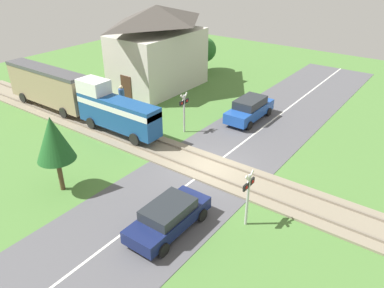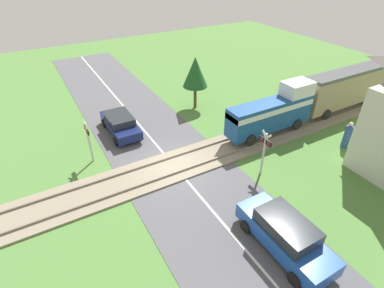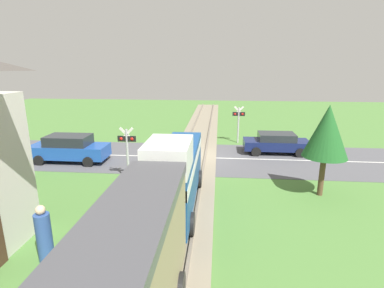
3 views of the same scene
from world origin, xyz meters
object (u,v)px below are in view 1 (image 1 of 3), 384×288
object	(u,v)px
train	(74,95)
pedestrian_by_station	(122,98)
car_near_crossing	(169,216)
crossing_signal_west_approach	(248,192)
car_far_side	(250,109)
crossing_signal_east_approach	(184,107)
station_building	(158,49)

from	to	relation	value
train	pedestrian_by_station	world-z (taller)	train
car_near_crossing	crossing_signal_west_approach	size ratio (longest dim) A/B	1.53
crossing_signal_west_approach	car_far_side	bearing A→B (deg)	27.89
crossing_signal_east_approach	station_building	distance (m)	9.28
train	car_far_side	bearing A→B (deg)	-53.65
car_near_crossing	pedestrian_by_station	distance (m)	14.75
station_building	car_far_side	bearing A→B (deg)	-98.14
train	crossing_signal_west_approach	distance (m)	15.59
car_far_side	crossing_signal_east_approach	world-z (taller)	crossing_signal_east_approach
crossing_signal_west_approach	crossing_signal_east_approach	world-z (taller)	same
train	car_near_crossing	xyz separation A→B (m)	(-5.26, -12.78, -1.14)
train	crossing_signal_west_approach	world-z (taller)	train
car_near_crossing	station_building	size ratio (longest dim) A/B	0.49
car_far_side	crossing_signal_east_approach	size ratio (longest dim) A/B	1.65
pedestrian_by_station	train	bearing A→B (deg)	165.30
car_near_crossing	crossing_signal_east_approach	bearing A→B (deg)	33.43
train	pedestrian_by_station	bearing A→B (deg)	-14.70
crossing_signal_west_approach	station_building	size ratio (longest dim) A/B	0.32
car_far_side	crossing_signal_west_approach	bearing A→B (deg)	-152.11
car_far_side	train	bearing A→B (deg)	126.35
car_far_side	crossing_signal_west_approach	xyz separation A→B (m)	(-10.23, -5.41, 0.93)
station_building	car_near_crossing	bearing A→B (deg)	-138.01
car_far_side	station_building	world-z (taller)	station_building
car_far_side	station_building	distance (m)	10.08
train	car_far_side	xyz separation A→B (m)	(7.28, -9.90, -1.03)
crossing_signal_west_approach	crossing_signal_east_approach	size ratio (longest dim) A/B	1.00
crossing_signal_east_approach	train	bearing A→B (deg)	111.77
train	crossing_signal_east_approach	distance (m)	7.93
crossing_signal_west_approach	car_near_crossing	bearing A→B (deg)	132.45
train	crossing_signal_east_approach	bearing A→B (deg)	-68.23
car_far_side	crossing_signal_west_approach	distance (m)	11.61
crossing_signal_west_approach	pedestrian_by_station	size ratio (longest dim) A/B	1.53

